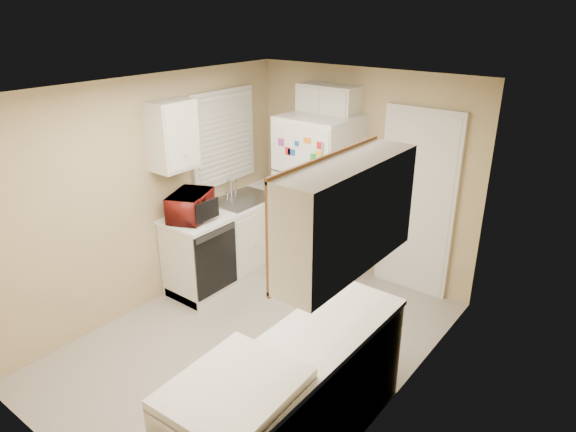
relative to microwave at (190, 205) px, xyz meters
The scene contains 18 objects.
floor 1.58m from the microwave, 14.30° to the right, with size 3.80×3.80×0.00m, color #BCB4AA.
ceiling 1.79m from the microwave, 14.30° to the right, with size 3.80×3.80×0.00m, color white.
wall_left 0.42m from the microwave, 131.09° to the right, with size 3.80×3.80×0.00m, color tan.
wall_right 2.57m from the microwave, ahead, with size 3.80×3.80×0.00m, color tan.
wall_back 1.98m from the microwave, 54.54° to the left, with size 2.80×2.80×0.00m, color tan.
wall_front 2.48m from the microwave, 62.41° to the right, with size 2.80×2.80×0.00m, color tan.
left_counter 0.86m from the microwave, 85.73° to the left, with size 0.60×1.80×0.90m, color silver.
dishwasher 0.65m from the microwave, ahead, with size 0.03×0.58×0.72m, color black.
sink 0.78m from the microwave, 86.57° to the left, with size 0.54×0.74×0.16m, color gray.
microwave is the anchor object (origin of this frame).
soap_bottle 1.20m from the microwave, 86.63° to the left, with size 0.08×0.08×0.17m, color white.
window_blinds 0.96m from the microwave, 105.81° to the left, with size 0.10×0.98×1.08m, color silver.
upper_cabinet_left 0.76m from the microwave, 145.49° to the right, with size 0.30×0.45×0.70m, color silver.
refrigerator 1.48m from the microwave, 57.84° to the left, with size 0.78×0.76×1.90m, color white.
cabinet_over_fridge 1.89m from the microwave, 62.92° to the left, with size 0.70×0.30×0.40m, color silver.
interior_door 2.42m from the microwave, 40.36° to the left, with size 0.86×0.06×2.08m, color white.
right_counter 2.57m from the microwave, 25.93° to the right, with size 0.60×2.00×0.90m, color silver.
upper_cabinet_right 2.63m from the microwave, 18.29° to the right, with size 0.30×1.20×0.70m, color silver.
Camera 1 is at (2.76, -3.07, 3.03)m, focal length 32.00 mm.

